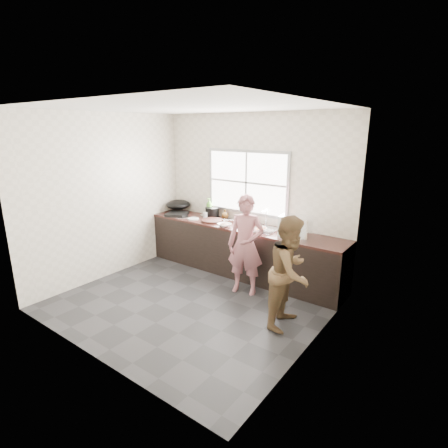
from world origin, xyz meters
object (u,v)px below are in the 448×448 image
Objects in this scene: person_side at (290,272)px; pot_lid_left at (182,217)px; pot_lid_right at (207,215)px; wok at (178,205)px; glass_jar at (205,215)px; bottle_brown_short at (225,214)px; woman at (246,248)px; bottle_green at (209,207)px; bowl_crabs at (260,230)px; cutting_board at (212,221)px; bowl_held at (268,231)px; black_pot at (212,212)px; dish_rack at (295,227)px; bottle_brown_tall at (214,212)px; burner at (177,214)px; bowl_mince at (224,225)px; plate_food at (193,219)px.

pot_lid_left is at bearing 68.12° from person_side.
wok is at bearing -168.98° from pot_lid_right.
wok is at bearing 175.48° from glass_jar.
bottle_brown_short is (-1.90, 1.22, 0.22)m from person_side.
woman reaches higher than wok.
bottle_green is 3.21× the size of glass_jar.
bottle_brown_short is (-0.96, 0.78, 0.23)m from woman.
glass_jar is at bearing 171.46° from bowl_crabs.
cutting_board is 2.12× the size of bowl_held.
black_pot is 1.81m from dish_rack.
dish_rack is (-0.38, 0.92, 0.31)m from person_side.
bottle_brown_tall is at bearing 162.84° from bowl_crabs.
person_side reaches higher than glass_jar.
dish_rack is at bearing 4.04° from bowl_held.
bottle_brown_tall is at bearing 56.27° from person_side.
pot_lid_left is (0.16, -0.04, -0.02)m from burner.
pot_lid_left is (-1.66, 0.39, 0.16)m from woman.
dish_rack is (1.21, 0.14, 0.14)m from bowl_mince.
cutting_board is 2.20× the size of bottle_brown_tall.
person_side is 2.59m from bottle_green.
bowl_mince is (0.36, -0.13, 0.01)m from cutting_board.
pot_lid_left is 1.07× the size of pot_lid_right.
bowl_mince is 0.49× the size of dish_rack.
bowl_mince is at bearing -30.72° from pot_lid_right.
burner is at bearing 68.35° from person_side.
bowl_held is 0.75× the size of pot_lid_right.
cutting_board is 1.50× the size of pot_lid_left.
bowl_crabs reaches higher than cutting_board.
bowl_held is 1.17× the size of bottle_brown_short.
cutting_board is 1.60× the size of pot_lid_right.
bottle_green reaches higher than bowl_mince.
bottle_brown_tall is (-1.21, 0.37, 0.06)m from bowl_crabs.
burner is (-2.76, 0.86, 0.17)m from person_side.
pot_lid_right is (-0.37, 0.30, -0.01)m from cutting_board.
bowl_crabs is 0.52× the size of burner.
woman is 1.45m from plate_food.
plate_food is at bearing -3.39° from burner.
bowl_crabs is at bearing -15.20° from black_pot.
black_pot is 0.18m from pot_lid_right.
bottle_green is at bearing 35.72° from burner.
cutting_board is at bearing -26.34° from glass_jar.
woman reaches higher than bowl_held.
woman is at bearing -31.18° from black_pot.
cutting_board is 0.38m from bowl_mince.
bowl_crabs is at bearing -8.54° from glass_jar.
glass_jar is at bearing 138.78° from woman.
wok is 2.56m from dish_rack.
black_pot reaches higher than pot_lid_left.
bowl_mince is at bearing -37.92° from bottle_brown_tall.
bowl_held is (0.78, 0.11, 0.00)m from bowl_mince.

